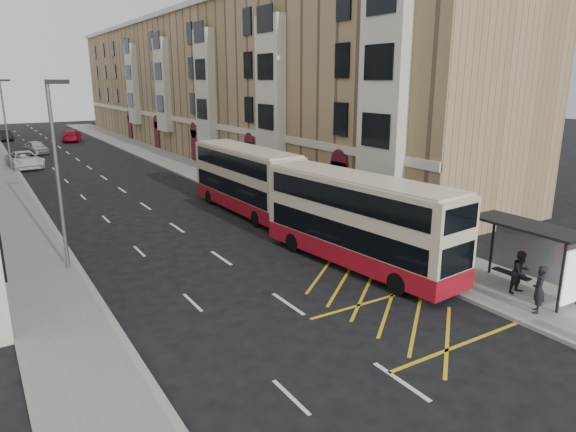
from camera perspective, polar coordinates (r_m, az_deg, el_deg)
ground at (r=16.61m, az=7.51°, el=-14.57°), size 200.00×200.00×0.00m
pavement_right at (r=45.30m, az=-8.75°, el=4.52°), size 4.00×120.00×0.15m
pavement_left at (r=41.90m, az=-28.62°, el=2.01°), size 3.00×120.00×0.15m
kerb_right at (r=44.57m, az=-11.12°, el=4.25°), size 0.25×120.00×0.15m
kerb_left at (r=41.99m, az=-26.59°, el=2.28°), size 0.25×120.00×0.15m
road_markings at (r=57.42m, az=-22.17°, el=5.71°), size 10.00×110.00×0.01m
terrace_right at (r=61.42m, az=-8.79°, el=14.21°), size 10.75×79.00×15.25m
bus_shelter at (r=21.50m, az=25.98°, el=-2.84°), size 1.65×4.25×2.70m
guard_railing at (r=24.05m, az=10.54°, el=-2.95°), size 0.06×6.56×1.01m
street_lamp_near at (r=23.53m, az=-24.21°, el=5.06°), size 0.93×0.18×8.00m
street_lamp_far at (r=53.27m, az=-28.88°, el=9.36°), size 0.93×0.18×8.00m
double_decker_front at (r=22.84m, az=7.80°, el=-0.58°), size 3.39×10.46×4.10m
double_decker_rear at (r=32.19m, az=-4.73°, el=4.05°), size 2.43×10.29×4.09m
pedestrian_near at (r=20.19m, az=26.11°, el=-7.32°), size 0.76×0.71×1.74m
pedestrian_mid at (r=21.71m, az=24.44°, el=-5.69°), size 0.84×0.66×1.68m
pedestrian_far at (r=23.89m, az=15.93°, el=-3.17°), size 1.01×0.64×1.60m
white_van at (r=54.68m, az=-27.24°, el=5.57°), size 3.16×5.87×1.57m
car_silver at (r=64.77m, az=-26.19°, el=6.87°), size 2.53×4.55×1.46m
car_dark at (r=81.03m, az=-28.97°, el=7.86°), size 1.99×4.48×1.43m
car_red at (r=75.89m, az=-22.88°, el=8.23°), size 3.44×5.69×1.54m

